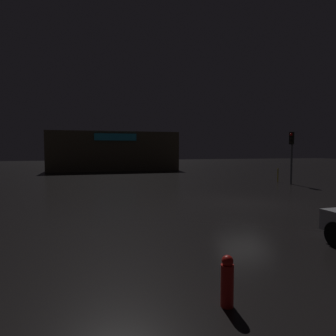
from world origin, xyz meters
The scene contains 5 objects.
ground_plane centered at (0.00, 0.00, 0.00)m, with size 120.00×120.00×0.00m, color black.
store_building centered at (-4.30, 27.21, 2.42)m, with size 15.83×10.13×4.83m.
traffic_signal_opposite centered at (7.41, 5.98, 2.80)m, with size 0.43×0.41×3.96m.
fire_hydrant centered at (-5.19, -8.42, 0.44)m, with size 0.22×0.22×0.89m.
bollard_kerb_a centered at (7.50, 7.67, 0.55)m, with size 0.08×0.08×1.10m, color gold.
Camera 1 is at (-7.41, -12.75, 2.66)m, focal length 31.04 mm.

